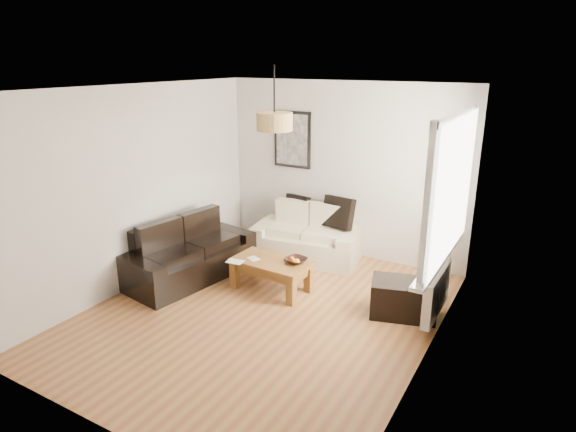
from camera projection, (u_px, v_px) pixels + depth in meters
The scene contains 21 objects.
floor at pixel (263, 313), 5.82m from camera, with size 4.50×4.50×0.00m, color brown.
ceiling at pixel (259, 88), 5.02m from camera, with size 3.80×4.50×0.00m, color white, non-canonical shape.
wall_back at pixel (343, 171), 7.28m from camera, with size 3.80×0.04×2.60m, color silver, non-canonical shape.
wall_front at pixel (94, 288), 3.56m from camera, with size 3.80×0.04×2.60m, color silver, non-canonical shape.
wall_left at pixel (138, 188), 6.32m from camera, with size 0.04×4.50×2.60m, color silver, non-canonical shape.
wall_right at pixel (434, 239), 4.52m from camera, with size 0.04×4.50×2.60m, color silver, non-canonical shape.
window_bay at pixel (452, 188), 5.11m from camera, with size 0.14×1.90×1.60m, color white, non-canonical shape.
radiator at pixel (437, 292), 5.50m from camera, with size 0.10×0.90×0.52m, color white.
poster at pixel (292, 140), 7.53m from camera, with size 0.62×0.04×0.87m, color black, non-canonical shape.
pendant_shade at pixel (274, 122), 5.38m from camera, with size 0.40×0.40×0.20m, color tan.
loveseat_cream at pixel (307, 233), 7.33m from camera, with size 1.56×0.85×0.78m, color beige, non-canonical shape.
sofa_leather at pixel (189, 251), 6.67m from camera, with size 1.80×0.87×0.78m, color black, non-canonical shape.
coffee_table at pixel (271, 275), 6.35m from camera, with size 1.01×0.55×0.41m, color brown, non-canonical shape.
ottoman at pixel (403, 298), 5.72m from camera, with size 0.74×0.48×0.42m, color black.
cushion_left at pixel (297, 208), 7.53m from camera, with size 0.39×0.12×0.39m, color black.
cushion_right at pixel (338, 213), 7.19m from camera, with size 0.46×0.14×0.46m, color black.
fruit_bowl at pixel (296, 261), 6.20m from camera, with size 0.27×0.27×0.07m, color black.
orange_a at pixel (295, 261), 6.16m from camera, with size 0.06×0.06×0.06m, color orange.
orange_b at pixel (297, 261), 6.16m from camera, with size 0.07×0.07×0.07m, color orange.
orange_c at pixel (292, 259), 6.23m from camera, with size 0.06×0.06×0.06m, color #DC4F12.
papers at pixel (235, 261), 6.25m from camera, with size 0.21×0.15×0.01m, color white.
Camera 1 is at (2.83, -4.35, 2.90)m, focal length 30.46 mm.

